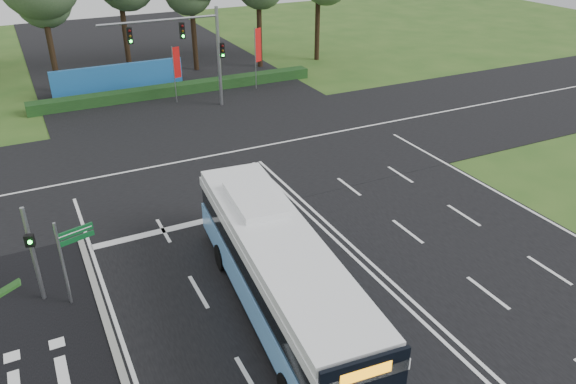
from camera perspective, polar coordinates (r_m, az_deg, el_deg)
name	(u,v)px	position (r m, az deg, el deg)	size (l,w,h in m)	color
ground	(345,250)	(24.39, 5.84, -5.90)	(120.00, 120.00, 0.00)	#2C511B
road_main	(345,250)	(24.38, 5.84, -5.86)	(20.00, 120.00, 0.04)	black
road_cross	(240,151)	(33.86, -4.89, 4.20)	(120.00, 14.00, 0.05)	black
kerb_strip	(123,374)	(19.37, -16.45, -17.34)	(0.25, 18.00, 0.12)	gray
city_bus	(279,273)	(19.81, -0.88, -8.25)	(3.71, 12.62, 3.57)	#69AEF4
pedestrian_signal	(33,252)	(22.23, -24.51, -5.56)	(0.36, 0.44, 3.96)	gray
street_sign	(69,250)	(21.68, -21.33, -5.52)	(1.32, 0.44, 3.49)	gray
banner_flag_mid	(176,66)	(42.35, -11.30, 12.46)	(0.60, 0.22, 4.17)	gray
banner_flag_right	(257,49)	(44.90, -3.13, 14.29)	(0.66, 0.33, 4.81)	gray
traffic_light_gantry	(193,44)	(40.18, -9.59, 14.64)	(8.41, 0.28, 7.00)	gray
hedge	(179,89)	(44.93, -11.02, 10.24)	(22.00, 1.20, 0.80)	#133413
blue_hoarding	(119,78)	(46.27, -16.82, 10.98)	(10.00, 0.30, 2.20)	#1E5EA3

